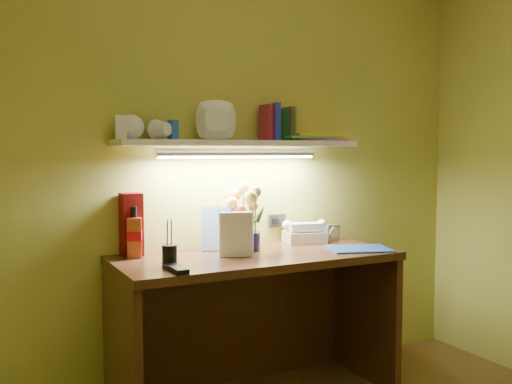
% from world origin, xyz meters
% --- Properties ---
extents(desk, '(1.40, 0.60, 0.75)m').
position_xyz_m(desk, '(0.00, 1.20, 0.38)').
color(desk, '#3D2410').
rests_on(desk, ground).
extents(flower_bouquet, '(0.24, 0.24, 0.33)m').
position_xyz_m(flower_bouquet, '(-0.02, 1.33, 0.92)').
color(flower_bouquet, '#0C0A35').
rests_on(flower_bouquet, desk).
extents(telephone, '(0.24, 0.20, 0.13)m').
position_xyz_m(telephone, '(0.39, 1.38, 0.81)').
color(telephone, white).
rests_on(telephone, desk).
extents(desk_clock, '(0.09, 0.05, 0.09)m').
position_xyz_m(desk_clock, '(0.60, 1.41, 0.79)').
color(desk_clock, '#ACACB1').
rests_on(desk_clock, desk).
extents(whisky_bottle, '(0.08, 0.08, 0.25)m').
position_xyz_m(whisky_bottle, '(-0.56, 1.38, 0.87)').
color(whisky_bottle, '#AB471F').
rests_on(whisky_bottle, desk).
extents(whisky_box, '(0.10, 0.10, 0.31)m').
position_xyz_m(whisky_box, '(-0.56, 1.44, 0.90)').
color(whisky_box, '#620A09').
rests_on(whisky_box, desk).
extents(pen_cup, '(0.07, 0.07, 0.16)m').
position_xyz_m(pen_cup, '(-0.48, 1.11, 0.83)').
color(pen_cup, black).
rests_on(pen_cup, desk).
extents(art_card, '(0.22, 0.13, 0.22)m').
position_xyz_m(art_card, '(-0.10, 1.38, 0.86)').
color(art_card, silver).
rests_on(art_card, desk).
extents(tv_remote, '(0.06, 0.20, 0.02)m').
position_xyz_m(tv_remote, '(-0.49, 1.01, 0.76)').
color(tv_remote, black).
rests_on(tv_remote, desk).
extents(blue_folder, '(0.37, 0.32, 0.01)m').
position_xyz_m(blue_folder, '(0.53, 1.07, 0.75)').
color(blue_folder, '#2355B1').
rests_on(blue_folder, desk).
extents(desk_book_a, '(0.16, 0.03, 0.22)m').
position_xyz_m(desk_book_a, '(-0.17, 1.19, 0.86)').
color(desk_book_a, silver).
rests_on(desk_book_a, desk).
extents(desk_book_b, '(0.15, 0.07, 0.22)m').
position_xyz_m(desk_book_b, '(-0.20, 1.20, 0.86)').
color(desk_book_b, white).
rests_on(desk_book_b, desk).
extents(wall_shelf, '(1.32, 0.32, 0.23)m').
position_xyz_m(wall_shelf, '(0.01, 1.38, 1.33)').
color(wall_shelf, white).
rests_on(wall_shelf, ground).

